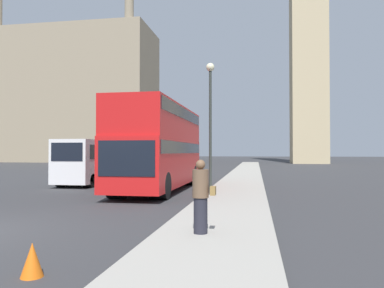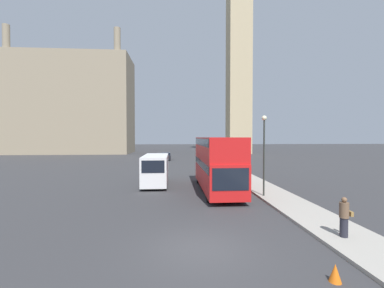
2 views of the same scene
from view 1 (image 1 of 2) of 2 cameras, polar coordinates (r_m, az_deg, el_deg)
sidewalk_strip at (r=8.30m, az=2.99°, el=-14.66°), size 2.76×120.00×0.15m
building_block_distant at (r=79.36m, az=-17.34°, el=6.87°), size 31.22×13.61×31.70m
red_double_decker_bus at (r=19.40m, az=-4.92°, el=0.03°), size 2.63×10.16×4.32m
white_van at (r=23.81m, az=-15.19°, el=-2.49°), size 2.17×6.11×2.69m
pedestrian at (r=8.61m, az=1.37°, el=-8.00°), size 0.53×0.37×1.68m
street_lamp at (r=16.35m, az=2.81°, el=5.50°), size 0.36×0.36×5.73m
parked_sedan at (r=48.76m, az=-2.04°, el=-2.79°), size 1.81×4.71×1.38m
traffic_cone at (r=6.78m, az=-23.18°, el=-15.91°), size 0.36×0.36×0.55m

